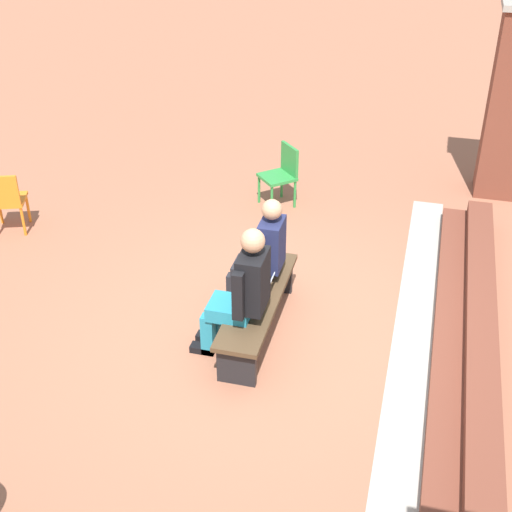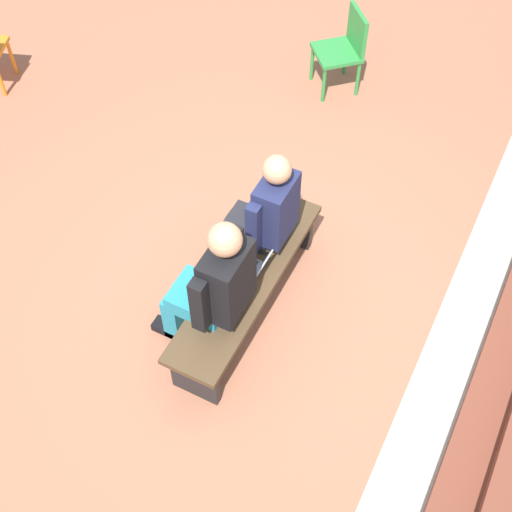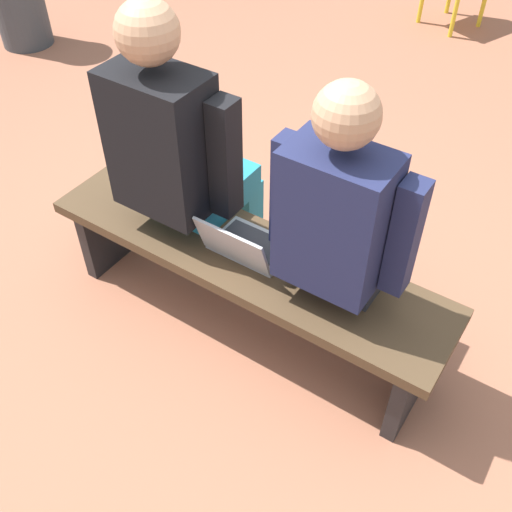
{
  "view_description": "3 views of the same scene",
  "coord_description": "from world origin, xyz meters",
  "px_view_note": "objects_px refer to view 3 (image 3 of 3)",
  "views": [
    {
      "loc": [
        5.75,
        1.28,
        4.56
      ],
      "look_at": [
        -0.22,
        -0.27,
        0.76
      ],
      "focal_mm": 50.0,
      "sensor_mm": 36.0,
      "label": 1
    },
    {
      "loc": [
        2.78,
        1.28,
        4.76
      ],
      "look_at": [
        0.08,
        -0.08,
        0.81
      ],
      "focal_mm": 50.0,
      "sensor_mm": 36.0,
      "label": 2
    },
    {
      "loc": [
        -0.99,
        1.28,
        2.15
      ],
      "look_at": [
        -0.14,
        0.01,
        0.68
      ],
      "focal_mm": 42.0,
      "sensor_mm": 36.0,
      "label": 3
    }
  ],
  "objects_px": {
    "bench": "(244,268)",
    "person_adult": "(183,156)",
    "person_student": "(345,230)",
    "laptop": "(245,245)"
  },
  "relations": [
    {
      "from": "bench",
      "to": "person_adult",
      "type": "xyz_separation_m",
      "value": [
        0.35,
        -0.07,
        0.39
      ]
    },
    {
      "from": "person_student",
      "to": "bench",
      "type": "bearing_deg",
      "value": 9.51
    },
    {
      "from": "person_student",
      "to": "laptop",
      "type": "xyz_separation_m",
      "value": [
        0.39,
        0.08,
        -0.22
      ]
    },
    {
      "from": "person_student",
      "to": "person_adult",
      "type": "height_order",
      "value": "person_adult"
    },
    {
      "from": "person_adult",
      "to": "bench",
      "type": "bearing_deg",
      "value": 168.4
    },
    {
      "from": "bench",
      "to": "person_adult",
      "type": "height_order",
      "value": "person_adult"
    },
    {
      "from": "bench",
      "to": "laptop",
      "type": "height_order",
      "value": "laptop"
    },
    {
      "from": "bench",
      "to": "person_student",
      "type": "height_order",
      "value": "person_student"
    },
    {
      "from": "person_adult",
      "to": "person_student",
      "type": "bearing_deg",
      "value": 179.66
    },
    {
      "from": "bench",
      "to": "person_student",
      "type": "relative_size",
      "value": 1.34
    }
  ]
}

